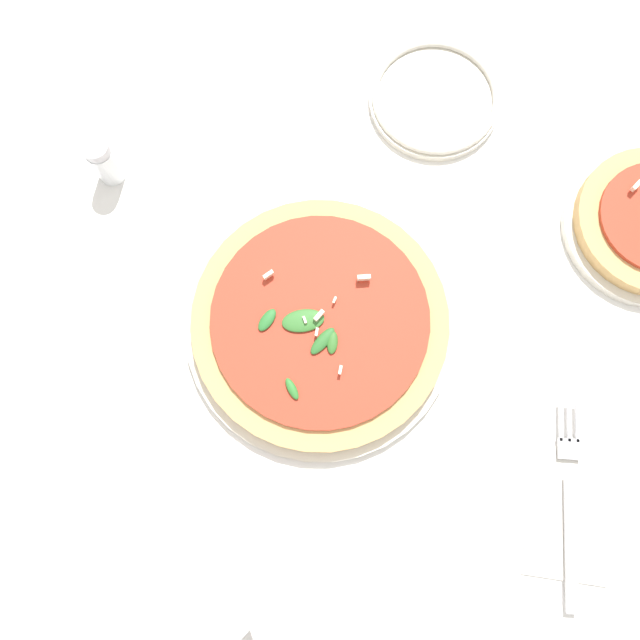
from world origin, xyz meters
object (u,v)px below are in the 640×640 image
wine_glass (213,581)px  fork (570,506)px  side_plate_white (435,99)px  pizza_arugula_main (320,323)px  shaker_pepper (104,161)px

wine_glass → fork: (0.03, -0.36, -0.10)m
fork → side_plate_white: (0.49, 0.08, 0.00)m
pizza_arugula_main → side_plate_white: 0.32m
fork → side_plate_white: 0.49m
fork → side_plate_white: bearing=18.5°
fork → side_plate_white: side_plate_white is taller
fork → pizza_arugula_main: bearing=57.6°
wine_glass → shaker_pepper: size_ratio=2.30×
pizza_arugula_main → side_plate_white: pizza_arugula_main is taller
wine_glass → shaker_pepper: wine_glass is taller
side_plate_white → wine_glass: bearing=151.7°
wine_glass → fork: size_ratio=0.73×
pizza_arugula_main → wine_glass: 0.28m
pizza_arugula_main → fork: 0.33m
wine_glass → side_plate_white: (0.52, -0.28, -0.10)m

